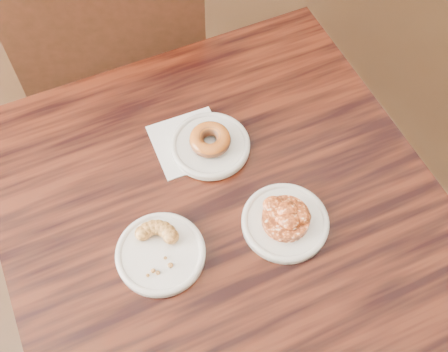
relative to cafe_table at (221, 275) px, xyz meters
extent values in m
plane|color=black|center=(0.17, 0.13, -0.38)|extent=(5.00, 5.00, 0.00)
cube|color=black|center=(0.00, 0.00, 0.00)|extent=(0.98, 0.98, 0.75)
cube|color=white|center=(-0.03, 0.15, 0.38)|extent=(0.16, 0.16, 0.00)
cylinder|color=silver|center=(0.01, 0.13, 0.38)|extent=(0.16, 0.16, 0.01)
cylinder|color=white|center=(-0.13, -0.08, 0.38)|extent=(0.16, 0.16, 0.01)
cylinder|color=silver|center=(0.11, -0.07, 0.38)|extent=(0.17, 0.17, 0.01)
torus|color=#995216|center=(0.01, 0.13, 0.41)|extent=(0.08, 0.08, 0.03)
camera|label=1|loc=(-0.11, -0.50, 1.33)|focal=45.00mm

